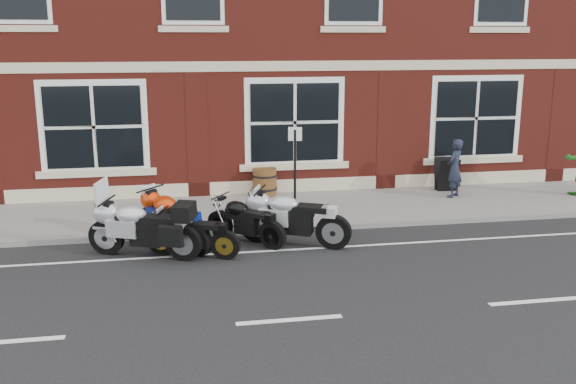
# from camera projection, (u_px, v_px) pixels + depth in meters

# --- Properties ---
(ground) EXTENTS (80.00, 80.00, 0.00)m
(ground) POSITION_uv_depth(u_px,v_px,m) (262.00, 255.00, 12.40)
(ground) COLOR black
(ground) RESTS_ON ground
(sidewalk) EXTENTS (30.00, 3.00, 0.12)m
(sidewalk) POSITION_uv_depth(u_px,v_px,m) (245.00, 212.00, 15.26)
(sidewalk) COLOR slate
(sidewalk) RESTS_ON ground
(kerb) EXTENTS (30.00, 0.16, 0.12)m
(kerb) POSITION_uv_depth(u_px,v_px,m) (253.00, 231.00, 13.75)
(kerb) COLOR slate
(kerb) RESTS_ON ground
(moto_touring_silver) EXTENTS (2.15, 1.04, 1.50)m
(moto_touring_silver) POSITION_uv_depth(u_px,v_px,m) (141.00, 226.00, 12.17)
(moto_touring_silver) COLOR black
(moto_touring_silver) RESTS_ON ground
(moto_sport_red) EXTENTS (1.40, 1.95, 1.02)m
(moto_sport_red) POSITION_uv_depth(u_px,v_px,m) (174.00, 217.00, 12.84)
(moto_sport_red) COLOR black
(moto_sport_red) RESTS_ON ground
(moto_sport_black) EXTENTS (1.77, 0.86, 0.84)m
(moto_sport_black) POSITION_uv_depth(u_px,v_px,m) (191.00, 232.00, 12.22)
(moto_sport_black) COLOR black
(moto_sport_black) RESTS_ON ground
(moto_sport_silver) EXTENTS (2.13, 1.19, 1.05)m
(moto_sport_silver) POSITION_uv_depth(u_px,v_px,m) (293.00, 216.00, 12.88)
(moto_sport_silver) COLOR black
(moto_sport_silver) RESTS_ON ground
(moto_naked_black) EXTENTS (1.47, 1.46, 0.88)m
(moto_naked_black) POSITION_uv_depth(u_px,v_px,m) (245.00, 219.00, 13.02)
(moto_naked_black) COLOR black
(moto_naked_black) RESTS_ON ground
(pedestrian_left) EXTENTS (0.65, 0.63, 1.49)m
(pedestrian_left) POSITION_uv_depth(u_px,v_px,m) (455.00, 168.00, 16.28)
(pedestrian_left) COLOR black
(pedestrian_left) RESTS_ON sidewalk
(a_board_sign) EXTENTS (0.56, 0.39, 0.89)m
(a_board_sign) POSITION_uv_depth(u_px,v_px,m) (446.00, 174.00, 17.02)
(a_board_sign) COLOR black
(a_board_sign) RESTS_ON sidewalk
(barrel_planter) EXTENTS (0.64, 0.64, 0.71)m
(barrel_planter) POSITION_uv_depth(u_px,v_px,m) (265.00, 182.00, 16.52)
(barrel_planter) COLOR #4B2A14
(barrel_planter) RESTS_ON sidewalk
(parking_sign) EXTENTS (0.29, 0.09, 2.10)m
(parking_sign) POSITION_uv_depth(u_px,v_px,m) (295.00, 167.00, 14.01)
(parking_sign) COLOR black
(parking_sign) RESTS_ON sidewalk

